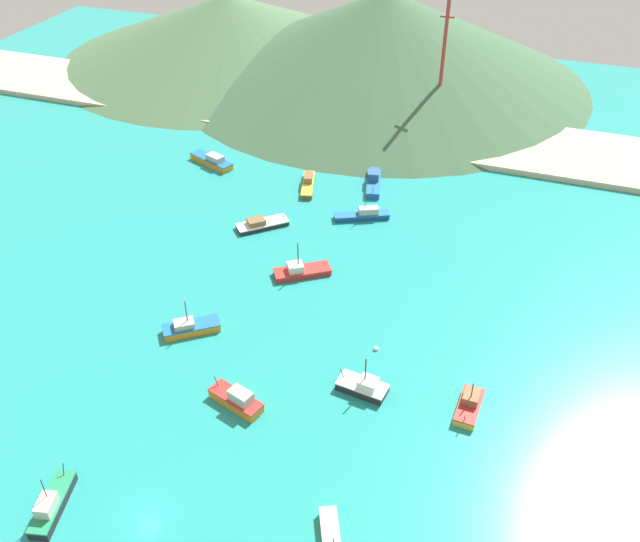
{
  "coord_description": "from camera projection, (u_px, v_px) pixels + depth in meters",
  "views": [
    {
      "loc": [
        33.86,
        -36.99,
        68.11
      ],
      "look_at": [
        3.61,
        48.04,
        1.74
      ],
      "focal_mm": 38.68,
      "sensor_mm": 36.0,
      "label": 1
    }
  ],
  "objects": [
    {
      "name": "hill_central",
      "position": [
        384.0,
        37.0,
        176.93
      ],
      "size": [
        107.62,
        107.62,
        23.39
      ],
      "color": "#3D6042",
      "rests_on": "ground"
    },
    {
      "name": "fishing_boat_11",
      "position": [
        308.0,
        183.0,
        137.41
      ],
      "size": [
        4.98,
        10.19,
        2.3
      ],
      "color": "brown",
      "rests_on": "ground"
    },
    {
      "name": "buoy_0",
      "position": [
        376.0,
        349.0,
        99.38
      ],
      "size": [
        0.79,
        0.79,
        0.79
      ],
      "color": "silver",
      "rests_on": "ground"
    },
    {
      "name": "fishing_boat_3",
      "position": [
        301.0,
        271.0,
        113.72
      ],
      "size": [
        9.54,
        7.94,
        6.38
      ],
      "color": "red",
      "rests_on": "ground"
    },
    {
      "name": "fishing_boat_13",
      "position": [
        261.0,
        224.0,
        125.56
      ],
      "size": [
        9.13,
        8.74,
        1.85
      ],
      "color": "#232328",
      "rests_on": "ground"
    },
    {
      "name": "fishing_boat_9",
      "position": [
        374.0,
        182.0,
        137.64
      ],
      "size": [
        5.09,
        10.68,
        2.86
      ],
      "color": "#1E5BA8",
      "rests_on": "ground"
    },
    {
      "name": "fishing_boat_6",
      "position": [
        363.0,
        386.0,
        92.37
      ],
      "size": [
        7.14,
        3.93,
        6.01
      ],
      "color": "#232328",
      "rests_on": "ground"
    },
    {
      "name": "fishing_boat_12",
      "position": [
        237.0,
        399.0,
        90.26
      ],
      "size": [
        8.19,
        4.89,
        2.89
      ],
      "color": "orange",
      "rests_on": "ground"
    },
    {
      "name": "fishing_boat_0",
      "position": [
        190.0,
        327.0,
        102.22
      ],
      "size": [
        8.44,
        7.35,
        5.81
      ],
      "color": "orange",
      "rests_on": "ground"
    },
    {
      "name": "fishing_boat_4",
      "position": [
        212.0,
        160.0,
        145.13
      ],
      "size": [
        10.95,
        6.59,
        2.49
      ],
      "color": "orange",
      "rests_on": "ground"
    },
    {
      "name": "fishing_boat_7",
      "position": [
        52.0,
        504.0,
        77.5
      ],
      "size": [
        4.35,
        8.76,
        5.83
      ],
      "color": "#232328",
      "rests_on": "ground"
    },
    {
      "name": "radio_tower",
      "position": [
        443.0,
        61.0,
        151.8
      ],
      "size": [
        3.05,
        2.44,
        30.5
      ],
      "color": "#B7332D",
      "rests_on": "ground"
    },
    {
      "name": "ground",
      "position": [
        255.0,
        346.0,
        100.48
      ],
      "size": [
        260.0,
        280.0,
        0.5
      ],
      "color": "teal"
    },
    {
      "name": "hill_west",
      "position": [
        228.0,
        27.0,
        192.44
      ],
      "size": [
        96.64,
        96.64,
        18.0
      ],
      "color": "#476B47",
      "rests_on": "ground"
    },
    {
      "name": "fishing_boat_10",
      "position": [
        469.0,
        405.0,
        89.81
      ],
      "size": [
        3.12,
        6.93,
        4.61
      ],
      "color": "gold",
      "rests_on": "ground"
    },
    {
      "name": "beach_strip",
      "position": [
        392.0,
        128.0,
        158.97
      ],
      "size": [
        247.0,
        24.72,
        1.2
      ],
      "primitive_type": "cube",
      "color": "#C6B793",
      "rests_on": "ground"
    },
    {
      "name": "fishing_boat_8",
      "position": [
        363.0,
        215.0,
        127.89
      ],
      "size": [
        10.27,
        6.59,
        6.03
      ],
      "color": "#14478C",
      "rests_on": "ground"
    }
  ]
}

